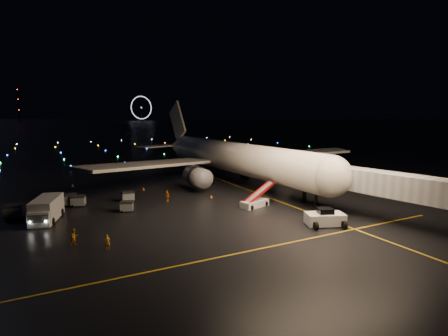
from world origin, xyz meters
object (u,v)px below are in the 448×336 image
Objects in this scene: airliner at (224,140)px; baggage_cart_2 at (78,201)px; service_truck at (47,209)px; baggage_cart_4 at (13,211)px; belt_loader at (255,196)px; baggage_cart_1 at (127,206)px; baggage_cart_0 at (128,196)px; baggage_cart_3 at (69,200)px; crew_a at (108,242)px; pushback_tug at (325,217)px; crew_b at (74,237)px; crew_c at (167,196)px.

airliner is 31.76m from baggage_cart_2.
service_truck reaches higher than baggage_cart_4.
belt_loader is 18.83m from baggage_cart_1.
airliner is 32.53× the size of baggage_cart_0.
crew_a is at bearing -82.36° from baggage_cart_3.
crew_a reaches higher than baggage_cart_1.
service_truck is 10.21m from baggage_cart_1.
crew_b is (-28.57, 7.16, -0.22)m from pushback_tug.
service_truck reaches higher than pushback_tug.
baggage_cart_0 is at bearing 150.02° from pushback_tug.
belt_loader is at bearing -14.70° from baggage_cart_4.
baggage_cart_2 is at bearing 20.23° from baggage_cart_4.
baggage_cart_4 is (-9.48, 17.16, 0.14)m from crew_a.
belt_loader is 3.82× the size of baggage_cart_1.
belt_loader is 3.75× the size of crew_b.
baggage_cart_4 is at bearing -144.95° from baggage_cart_2.
baggage_cart_3 is (3.09, 6.78, -0.62)m from service_truck.
baggage_cart_0 is (-22.15, -8.99, -7.84)m from airliner.
crew_b is (2.43, -11.19, -0.64)m from service_truck.
baggage_cart_4 is (-4.08, 3.20, -0.63)m from service_truck.
baggage_cart_4 is at bearing 85.98° from crew_b.
baggage_cart_3 is at bearing -169.33° from airliner.
pushback_tug reaches higher than baggage_cart_4.
crew_b is (-25.48, -4.45, -0.74)m from belt_loader.
belt_loader is (-3.09, 11.61, 0.52)m from pushback_tug.
baggage_cart_3 reaches higher than crew_b.
belt_loader is 33.51m from baggage_cart_4.
pushback_tug is at bearing -29.00° from baggage_cart_4.
crew_b is 15.79m from baggage_cart_4.
baggage_cart_3 is at bearing 159.29° from baggage_cart_2.
baggage_cart_0 is at bearing -161.49° from airliner.
crew_b is at bearing -90.82° from baggage_cart_3.
crew_c is at bearing 122.89° from belt_loader.
baggage_cart_3 is (0.65, 17.97, 0.03)m from crew_b.
crew_a is 19.85m from baggage_cart_2.
service_truck reaches higher than baggage_cart_1.
pushback_tug is 0.56× the size of service_truck.
pushback_tug is 24.98m from crew_c.
pushback_tug is at bearing -98.41° from airliner.
crew_c is 0.84× the size of baggage_cart_4.
airliner is 8.99× the size of belt_loader.
crew_b is at bearing -173.03° from pushback_tug.
crew_a is 4.06m from crew_b.
baggage_cart_0 is at bearing -6.69° from baggage_cart_3.
airliner is 41.31m from crew_b.
crew_c is (11.80, 16.44, 0.13)m from crew_a.
airliner reaches higher than crew_b.
baggage_cart_1 is (10.17, -0.50, -0.79)m from service_truck.
baggage_cart_3 reaches higher than crew_c.
belt_loader is at bearing 125.94° from pushback_tug.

